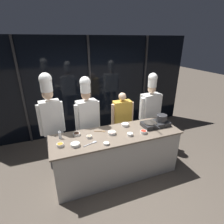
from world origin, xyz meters
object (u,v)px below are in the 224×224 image
chef_sous (87,115)px  prep_bowl_rice (130,134)px  squeeze_bottle_clear (60,135)px  prep_bowl_carrots (60,145)px  frying_pan (151,122)px  prep_bowl_noodles (106,143)px  chef_line (150,107)px  prep_bowl_bean_sprouts (75,144)px  prep_bowl_mushrooms (89,137)px  serving_spoon_slotted (93,143)px  portable_stove (156,124)px  prep_bowl_onion (125,125)px  prep_bowl_shrimp (112,133)px  prep_bowl_soy_glaze (77,134)px  serving_spoon_solid (102,131)px  chef_head (51,114)px  prep_bowl_chili_flakes (144,132)px  person_guest (122,118)px  stock_pot (162,118)px

chef_sous → prep_bowl_rice: bearing=119.8°
squeeze_bottle_clear → prep_bowl_carrots: squeeze_bottle_clear is taller
frying_pan → prep_bowl_noodles: (-1.05, -0.29, -0.09)m
chef_line → prep_bowl_bean_sprouts: bearing=16.3°
prep_bowl_mushrooms → serving_spoon_slotted: (0.02, -0.19, -0.02)m
prep_bowl_rice → portable_stove: bearing=14.4°
squeeze_bottle_clear → prep_bowl_bean_sprouts: squeeze_bottle_clear is taller
prep_bowl_rice → chef_sous: 1.02m
prep_bowl_onion → chef_sous: (-0.70, 0.40, 0.17)m
prep_bowl_bean_sprouts → serving_spoon_slotted: size_ratio=0.59×
prep_bowl_mushrooms → prep_bowl_shrimp: bearing=-1.8°
prep_bowl_onion → prep_bowl_soy_glaze: bearing=-178.7°
serving_spoon_slotted → serving_spoon_solid: (0.27, 0.33, -0.00)m
prep_bowl_mushrooms → chef_sous: 0.64m
prep_bowl_carrots → prep_bowl_onion: 1.36m
frying_pan → serving_spoon_slotted: 1.26m
prep_bowl_shrimp → serving_spoon_solid: 0.22m
prep_bowl_noodles → prep_bowl_shrimp: size_ratio=0.67×
frying_pan → chef_head: chef_head is taller
frying_pan → prep_bowl_chili_flakes: bearing=-145.3°
portable_stove → prep_bowl_chili_flakes: bearing=-154.7°
prep_bowl_shrimp → chef_head: bearing=149.6°
portable_stove → prep_bowl_onion: 0.63m
prep_bowl_rice → prep_bowl_mushrooms: size_ratio=1.09×
squeeze_bottle_clear → person_guest: (1.43, 0.49, -0.11)m
prep_bowl_chili_flakes → chef_line: 1.03m
stock_pot → serving_spoon_solid: (-1.24, 0.16, -0.16)m
prep_bowl_soy_glaze → serving_spoon_solid: prep_bowl_soy_glaze is taller
prep_bowl_carrots → stock_pot: bearing=2.3°
prep_bowl_mushrooms → prep_bowl_onion: 0.83m
squeeze_bottle_clear → prep_bowl_rice: (1.23, -0.35, -0.05)m
portable_stove → prep_bowl_onion: portable_stove is taller
prep_bowl_carrots → person_guest: size_ratio=0.08×
prep_bowl_rice → prep_bowl_onion: prep_bowl_onion is taller
frying_pan → prep_bowl_rice: frying_pan is taller
serving_spoon_solid → chef_sous: bearing=111.1°
prep_bowl_mushrooms → serving_spoon_solid: prep_bowl_mushrooms is taller
prep_bowl_shrimp → serving_spoon_slotted: size_ratio=0.58×
prep_bowl_mushrooms → prep_bowl_chili_flakes: prep_bowl_chili_flakes is taller
prep_bowl_bean_sprouts → chef_sous: 0.88m
prep_bowl_mushrooms → chef_line: size_ratio=0.05×
prep_bowl_soy_glaze → serving_spoon_slotted: bearing=-59.5°
prep_bowl_mushrooms → chef_sous: bearing=79.6°
stock_pot → squeeze_bottle_clear: bearing=174.9°
prep_bowl_soy_glaze → chef_head: chef_head is taller
prep_bowl_chili_flakes → chef_sous: bearing=138.3°
prep_bowl_shrimp → prep_bowl_bean_sprouts: (-0.72, -0.16, 0.00)m
person_guest → frying_pan: bearing=118.3°
prep_bowl_chili_flakes → serving_spoon_slotted: 0.99m
frying_pan → prep_bowl_noodles: frying_pan is taller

